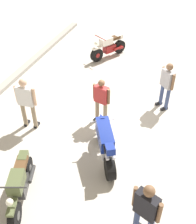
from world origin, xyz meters
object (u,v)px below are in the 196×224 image
at_px(motorcycle_blue_sportbike, 105,142).
at_px(motorcycle_olive_vintage, 20,185).
at_px(motorcycle_cream_vintage, 109,47).
at_px(person_in_black_shirt, 146,210).
at_px(person_in_white_shirt, 26,100).
at_px(person_in_gray_shirt, 167,83).
at_px(person_in_red_shirt, 101,99).

distance_m(motorcycle_blue_sportbike, motorcycle_olive_vintage, 2.43).
distance_m(motorcycle_cream_vintage, person_in_black_shirt, 8.49).
height_order(motorcycle_blue_sportbike, person_in_white_shirt, person_in_white_shirt).
relative_size(person_in_black_shirt, person_in_gray_shirt, 1.01).
height_order(motorcycle_blue_sportbike, person_in_red_shirt, person_in_red_shirt).
relative_size(motorcycle_blue_sportbike, person_in_gray_shirt, 1.07).
height_order(motorcycle_olive_vintage, person_in_black_shirt, person_in_black_shirt).
relative_size(motorcycle_cream_vintage, motorcycle_olive_vintage, 0.92).
bearing_deg(motorcycle_olive_vintage, person_in_black_shirt, 70.95).
xyz_separation_m(person_in_black_shirt, person_in_white_shirt, (2.39, 4.13, 0.05)).
xyz_separation_m(motorcycle_blue_sportbike, person_in_white_shirt, (0.48, 2.66, 0.43)).
bearing_deg(person_in_gray_shirt, person_in_white_shirt, -11.57).
relative_size(person_in_black_shirt, person_in_white_shirt, 0.96).
bearing_deg(person_in_black_shirt, person_in_white_shirt, 81.64).
distance_m(person_in_gray_shirt, person_in_red_shirt, 2.31).
distance_m(person_in_white_shirt, person_in_red_shirt, 2.27).
bearing_deg(person_in_red_shirt, motorcycle_olive_vintage, 0.31).
xyz_separation_m(motorcycle_olive_vintage, person_in_gray_shirt, (4.87, -2.64, 0.47)).
height_order(motorcycle_cream_vintage, person_in_gray_shirt, person_in_gray_shirt).
xyz_separation_m(motorcycle_blue_sportbike, person_in_gray_shirt, (2.95, -1.16, 0.37)).
xyz_separation_m(person_in_black_shirt, person_in_gray_shirt, (4.86, 0.31, -0.01)).
bearing_deg(motorcycle_olive_vintage, motorcycle_blue_sportbike, 123.13).
xyz_separation_m(person_in_black_shirt, person_in_red_shirt, (3.39, 2.10, -0.10)).
relative_size(person_in_gray_shirt, person_in_red_shirt, 1.07).
relative_size(motorcycle_cream_vintage, motorcycle_blue_sportbike, 0.97).
height_order(motorcycle_cream_vintage, motorcycle_olive_vintage, same).
bearing_deg(person_in_white_shirt, motorcycle_cream_vintage, -12.26).
bearing_deg(motorcycle_blue_sportbike, person_in_red_shirt, -6.33).
bearing_deg(motorcycle_cream_vintage, person_in_black_shirt, 54.49).
height_order(person_in_black_shirt, person_in_white_shirt, person_in_white_shirt).
bearing_deg(person_in_black_shirt, motorcycle_blue_sportbike, 59.37).
bearing_deg(person_in_black_shirt, motorcycle_cream_vintage, 44.33).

